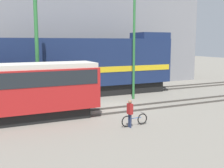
{
  "coord_description": "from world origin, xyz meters",
  "views": [
    {
      "loc": [
        -9.04,
        -18.67,
        4.87
      ],
      "look_at": [
        -0.44,
        -0.05,
        1.8
      ],
      "focal_mm": 45.0,
      "sensor_mm": 36.0,
      "label": 1
    }
  ],
  "objects_px": {
    "freight_locomotive": "(88,66)",
    "utility_pole_center": "(134,49)",
    "person": "(130,111)",
    "streetcar": "(16,89)",
    "utility_pole_left": "(37,52)",
    "bicycle": "(135,120)"
  },
  "relations": [
    {
      "from": "freight_locomotive",
      "to": "streetcar",
      "type": "distance_m",
      "value": 9.55
    },
    {
      "from": "streetcar",
      "to": "person",
      "type": "height_order",
      "value": "streetcar"
    },
    {
      "from": "streetcar",
      "to": "bicycle",
      "type": "distance_m",
      "value": 7.4
    },
    {
      "from": "person",
      "to": "utility_pole_left",
      "type": "height_order",
      "value": "utility_pole_left"
    },
    {
      "from": "person",
      "to": "utility_pole_center",
      "type": "bearing_deg",
      "value": 59.47
    },
    {
      "from": "person",
      "to": "utility_pole_center",
      "type": "height_order",
      "value": "utility_pole_center"
    },
    {
      "from": "utility_pole_left",
      "to": "bicycle",
      "type": "bearing_deg",
      "value": -58.45
    },
    {
      "from": "freight_locomotive",
      "to": "bicycle",
      "type": "relative_size",
      "value": 9.3
    },
    {
      "from": "freight_locomotive",
      "to": "utility_pole_center",
      "type": "height_order",
      "value": "utility_pole_center"
    },
    {
      "from": "utility_pole_left",
      "to": "utility_pole_center",
      "type": "xyz_separation_m",
      "value": [
        8.04,
        0.0,
        0.19
      ]
    },
    {
      "from": "freight_locomotive",
      "to": "utility_pole_left",
      "type": "bearing_deg",
      "value": -147.39
    },
    {
      "from": "freight_locomotive",
      "to": "utility_pole_left",
      "type": "relative_size",
      "value": 1.98
    },
    {
      "from": "utility_pole_center",
      "to": "freight_locomotive",
      "type": "bearing_deg",
      "value": 132.62
    },
    {
      "from": "bicycle",
      "to": "person",
      "type": "distance_m",
      "value": 0.78
    },
    {
      "from": "bicycle",
      "to": "utility_pole_left",
      "type": "height_order",
      "value": "utility_pole_left"
    },
    {
      "from": "streetcar",
      "to": "utility_pole_center",
      "type": "bearing_deg",
      "value": 18.0
    },
    {
      "from": "utility_pole_left",
      "to": "person",
      "type": "bearing_deg",
      "value": -61.59
    },
    {
      "from": "streetcar",
      "to": "bicycle",
      "type": "xyz_separation_m",
      "value": [
        6.18,
        -3.7,
        -1.7
      ]
    },
    {
      "from": "person",
      "to": "freight_locomotive",
      "type": "bearing_deg",
      "value": 83.31
    },
    {
      "from": "freight_locomotive",
      "to": "streetcar",
      "type": "height_order",
      "value": "freight_locomotive"
    },
    {
      "from": "utility_pole_left",
      "to": "utility_pole_center",
      "type": "distance_m",
      "value": 8.04
    },
    {
      "from": "freight_locomotive",
      "to": "utility_pole_center",
      "type": "xyz_separation_m",
      "value": [
        2.98,
        -3.24,
        1.61
      ]
    }
  ]
}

